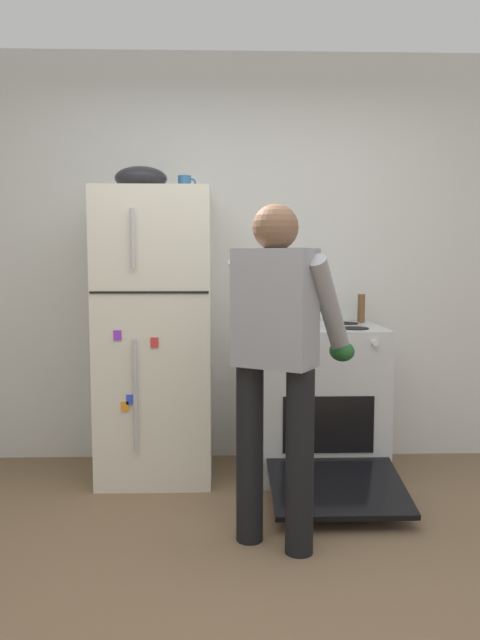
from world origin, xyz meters
The scene contains 9 objects.
ground centered at (0.00, 0.00, 0.00)m, with size 8.00×8.00×0.00m, color brown.
kitchen_wall_back centered at (0.00, 1.95, 1.35)m, with size 6.00×0.10×2.70m, color silver.
refrigerator centered at (-0.52, 1.57, 0.88)m, with size 0.68×0.72×1.77m.
stove_range centered at (0.50, 1.55, 0.46)m, with size 0.76×1.23×0.94m.
person_cook centered at (0.14, 0.58, 0.95)m, with size 0.63×0.66×1.60m.
red_pot centered at (0.34, 1.52, 1.00)m, with size 0.32×0.22×0.12m.
coffee_mug centered at (-0.34, 1.62, 1.82)m, with size 0.11×0.08×0.10m.
pepper_mill centered at (0.80, 1.77, 1.03)m, with size 0.05×0.05×0.18m, color brown.
mixing_bowl centered at (-0.60, 1.57, 1.84)m, with size 0.31×0.31×0.14m, color black.
Camera 1 is at (-0.12, -2.22, 1.35)m, focal length 34.36 mm.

